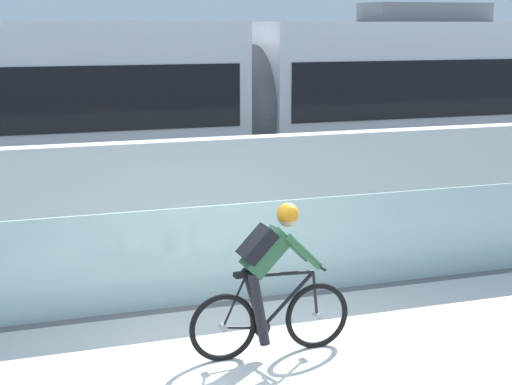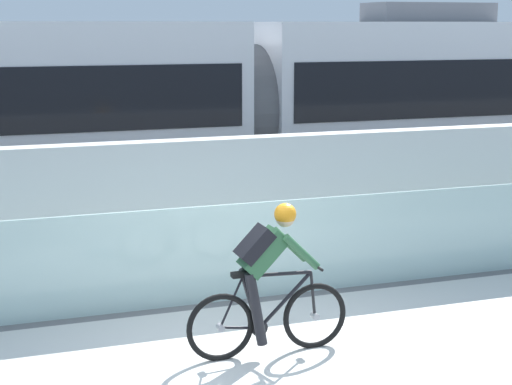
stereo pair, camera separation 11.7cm
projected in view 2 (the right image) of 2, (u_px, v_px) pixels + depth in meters
The scene contains 8 objects.
ground_plane at pixel (260, 355), 8.94m from camera, with size 200.00×200.00×0.00m, color slate.
bike_path_deck at pixel (260, 355), 8.94m from camera, with size 32.00×3.20×0.01m, color silver.
glass_parapet at pixel (210, 254), 10.53m from camera, with size 32.00×0.05×1.23m, color silver.
concrete_barrier_wall at pixel (173, 203), 12.14m from camera, with size 32.00×0.36×1.81m, color silver.
tram_rail_near at pixel (139, 227), 14.61m from camera, with size 32.00×0.08×0.01m, color #595654.
tram_rail_far at pixel (123, 210), 15.93m from camera, with size 32.00×0.08×0.01m, color #595654.
tram at pixel (243, 108), 15.61m from camera, with size 22.56×2.54×3.81m.
cyclist_on_bike at pixel (268, 281), 8.81m from camera, with size 1.77×0.58×1.61m.
Camera 2 is at (-2.87, -7.93, 3.40)m, focal length 59.93 mm.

